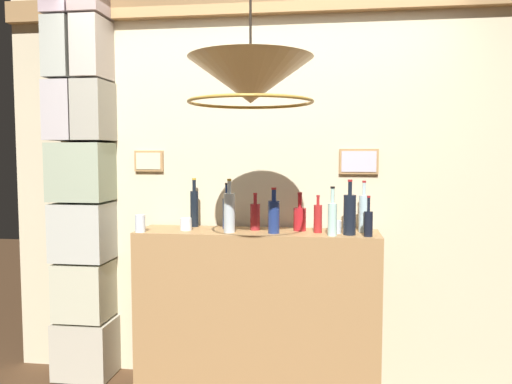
% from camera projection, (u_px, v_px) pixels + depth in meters
% --- Properties ---
extents(panelled_rear_partition, '(3.52, 0.15, 2.88)m').
position_uv_depth(panelled_rear_partition, '(262.00, 158.00, 3.40)').
color(panelled_rear_partition, beige).
rests_on(panelled_rear_partition, ground).
extents(stone_pillar, '(0.39, 0.35, 2.81)m').
position_uv_depth(stone_pillar, '(84.00, 171.00, 3.42)').
color(stone_pillar, '#AFA995').
rests_on(stone_pillar, ground).
extents(bar_shelf_unit, '(1.52, 0.37, 1.05)m').
position_uv_depth(bar_shelf_unit, '(257.00, 313.00, 3.22)').
color(bar_shelf_unit, '#9E7547').
rests_on(bar_shelf_unit, ground).
extents(liquor_bottle_vodka, '(0.07, 0.07, 0.33)m').
position_uv_depth(liquor_bottle_vodka, '(350.00, 214.00, 3.02)').
color(liquor_bottle_vodka, black).
rests_on(liquor_bottle_vodka, bar_shelf_unit).
extents(liquor_bottle_brandy, '(0.05, 0.05, 0.23)m').
position_uv_depth(liquor_bottle_brandy, '(318.00, 218.00, 3.11)').
color(liquor_bottle_brandy, maroon).
rests_on(liquor_bottle_brandy, bar_shelf_unit).
extents(liquor_bottle_bourbon, '(0.06, 0.06, 0.30)m').
position_uv_depth(liquor_bottle_bourbon, '(227.00, 212.00, 3.27)').
color(liquor_bottle_bourbon, navy).
rests_on(liquor_bottle_bourbon, bar_shelf_unit).
extents(liquor_bottle_whiskey, '(0.05, 0.05, 0.24)m').
position_uv_depth(liquor_bottle_whiskey, '(368.00, 223.00, 2.97)').
color(liquor_bottle_whiskey, black).
rests_on(liquor_bottle_whiskey, bar_shelf_unit).
extents(liquor_bottle_sherry, '(0.06, 0.06, 0.24)m').
position_uv_depth(liquor_bottle_sherry, '(255.00, 216.00, 3.22)').
color(liquor_bottle_sherry, maroon).
rests_on(liquor_bottle_sherry, bar_shelf_unit).
extents(liquor_bottle_mezcal, '(0.08, 0.08, 0.24)m').
position_uv_depth(liquor_bottle_mezcal, '(300.00, 218.00, 3.19)').
color(liquor_bottle_mezcal, '#A71B20').
rests_on(liquor_bottle_mezcal, bar_shelf_unit).
extents(liquor_bottle_vermouth, '(0.07, 0.07, 0.33)m').
position_uv_depth(liquor_bottle_vermouth, '(229.00, 212.00, 3.11)').
color(liquor_bottle_vermouth, '#ADBAC0').
rests_on(liquor_bottle_vermouth, bar_shelf_unit).
extents(liquor_bottle_gin, '(0.07, 0.07, 0.28)m').
position_uv_depth(liquor_bottle_gin, '(274.00, 216.00, 3.09)').
color(liquor_bottle_gin, navy).
rests_on(liquor_bottle_gin, bar_shelf_unit).
extents(liquor_bottle_rye, '(0.06, 0.06, 0.32)m').
position_uv_depth(liquor_bottle_rye, '(364.00, 213.00, 3.13)').
color(liquor_bottle_rye, '#A7C5CD').
rests_on(liquor_bottle_rye, bar_shelf_unit).
extents(liquor_bottle_rum, '(0.05, 0.05, 0.29)m').
position_uv_depth(liquor_bottle_rum, '(332.00, 218.00, 2.99)').
color(liquor_bottle_rum, '#AAD8C9').
rests_on(liquor_bottle_rum, bar_shelf_unit).
extents(liquor_bottle_tequila, '(0.05, 0.05, 0.32)m').
position_uv_depth(liquor_bottle_tequila, '(194.00, 207.00, 3.36)').
color(liquor_bottle_tequila, black).
rests_on(liquor_bottle_tequila, bar_shelf_unit).
extents(glass_tumbler_rocks, '(0.06, 0.06, 0.11)m').
position_uv_depth(glass_tumbler_rocks, '(140.00, 223.00, 3.13)').
color(glass_tumbler_rocks, silver).
rests_on(glass_tumbler_rocks, bar_shelf_unit).
extents(glass_tumbler_highball, '(0.07, 0.07, 0.08)m').
position_uv_depth(glass_tumbler_highball, '(186.00, 224.00, 3.21)').
color(glass_tumbler_highball, silver).
rests_on(glass_tumbler_highball, bar_shelf_unit).
extents(glass_tumbler_shot, '(0.08, 0.08, 0.08)m').
position_uv_depth(glass_tumbler_shot, '(335.00, 227.00, 3.09)').
color(glass_tumbler_shot, silver).
rests_on(glass_tumbler_shot, bar_shelf_unit).
extents(pendant_lamp, '(0.61, 0.61, 0.48)m').
position_uv_depth(pendant_lamp, '(251.00, 82.00, 2.41)').
color(pendant_lamp, beige).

